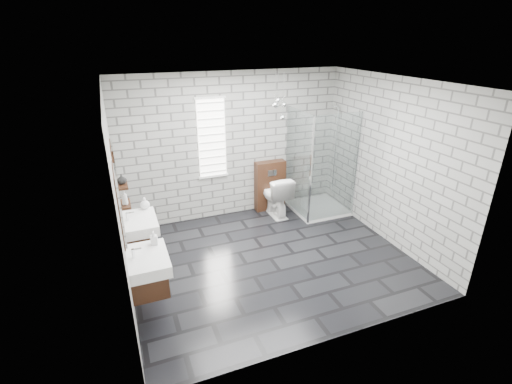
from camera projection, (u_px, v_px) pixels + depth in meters
floor at (271, 259)px, 5.87m from camera, size 4.20×3.60×0.02m
ceiling at (274, 81)px, 4.79m from camera, size 4.20×3.60×0.02m
wall_back at (233, 146)px, 6.88m from camera, size 4.20×0.02×2.70m
wall_front at (343, 239)px, 3.78m from camera, size 4.20×0.02×2.70m
wall_left at (117, 202)px, 4.62m from camera, size 0.02×3.60×2.70m
wall_right at (390, 162)px, 6.04m from camera, size 0.02×3.60×2.70m
vanity_left at (145, 263)px, 4.43m from camera, size 0.47×0.70×1.57m
vanity_right at (137, 225)px, 5.30m from camera, size 0.47×0.70×1.57m
shelf_lower at (125, 204)px, 4.62m from camera, size 0.14×0.30×0.03m
shelf_upper at (122, 185)px, 4.51m from camera, size 0.14×0.30×0.03m
window at (212, 138)px, 6.64m from camera, size 0.56×0.05×1.48m
cistern_panel at (270, 185)px, 7.36m from camera, size 0.60×0.20×1.00m
flush_plate at (272, 173)px, 7.15m from camera, size 0.18×0.01×0.12m
shower_enclosure at (318, 189)px, 7.18m from camera, size 1.00×1.00×2.03m
pendant_cluster at (279, 106)px, 6.45m from camera, size 0.32×0.21×0.82m
toilet at (275, 195)px, 7.16m from camera, size 0.46×0.80×0.81m
soap_bottle_a at (154, 238)px, 4.61m from camera, size 0.09×0.10×0.18m
soap_bottle_b at (145, 203)px, 5.55m from camera, size 0.16×0.16×0.18m
soap_bottle_c at (124, 198)px, 4.54m from camera, size 0.09×0.09×0.19m
vase at (122, 179)px, 4.49m from camera, size 0.13×0.13×0.12m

